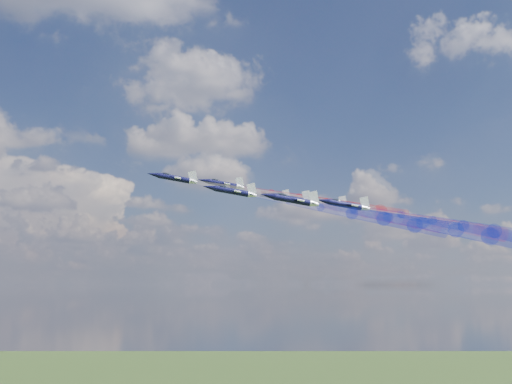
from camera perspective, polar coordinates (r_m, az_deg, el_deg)
name	(u,v)px	position (r m, az deg, el deg)	size (l,w,h in m)	color
jet_lead	(175,178)	(147.43, -7.72, 1.30)	(10.08, 12.60, 3.36)	black
trail_lead	(286,198)	(148.10, 2.90, -0.60)	(4.20, 44.48, 4.20)	white
jet_inner_left	(232,191)	(135.12, -2.28, 0.06)	(10.08, 12.60, 3.36)	black
trail_inner_left	(352,213)	(138.68, 9.11, -1.97)	(4.20, 44.48, 4.20)	#1723C9
jet_inner_right	(223,184)	(158.17, -3.15, 0.76)	(10.08, 12.60, 3.36)	black
trail_inner_right	(326,203)	(160.86, 6.64, -1.00)	(4.20, 44.48, 4.20)	red
jet_outer_left	(292,200)	(124.00, 3.47, -0.76)	(10.08, 12.60, 3.36)	black
trail_outer_left	(422,223)	(130.50, 15.49, -2.87)	(4.20, 44.48, 4.20)	#1723C9
jet_center_third	(289,198)	(148.24, 3.12, -0.57)	(10.08, 12.60, 3.36)	black
trail_center_third	(398,218)	(154.11, 13.28, -2.38)	(4.20, 44.48, 4.20)	white
jet_outer_right	(271,196)	(170.75, 1.41, -0.38)	(10.08, 12.60, 3.36)	black
trail_outer_right	(366,213)	(175.50, 10.35, -1.97)	(4.20, 44.48, 4.20)	red
jet_rear_left	(345,205)	(137.04, 8.47, -1.21)	(10.08, 12.60, 3.36)	black
trail_rear_left	(463,226)	(145.54, 19.07, -3.07)	(4.20, 44.48, 4.20)	#1723C9
jet_rear_right	(327,203)	(161.85, 6.70, -1.02)	(10.08, 12.60, 3.36)	black
trail_rear_right	(427,221)	(169.18, 15.87, -2.64)	(4.20, 44.48, 4.20)	red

